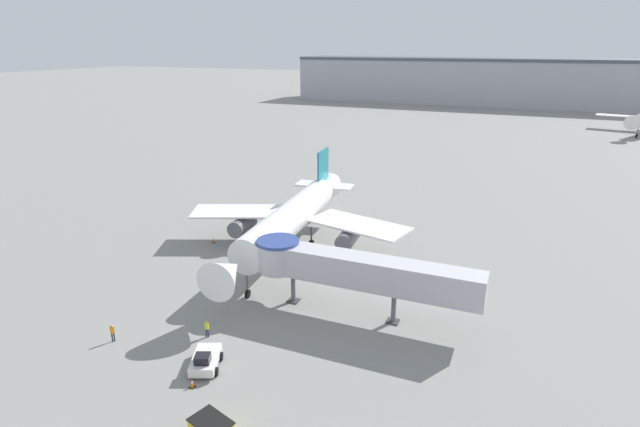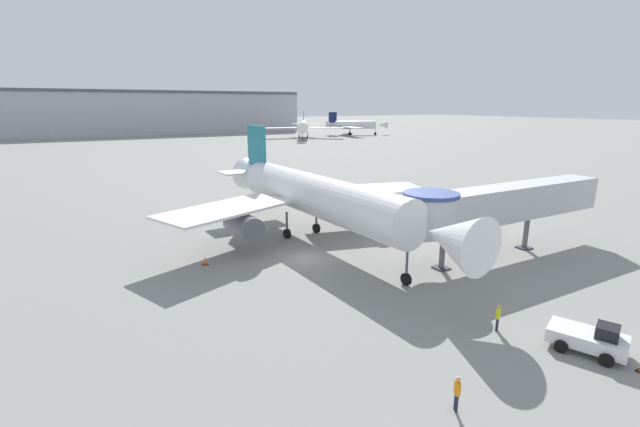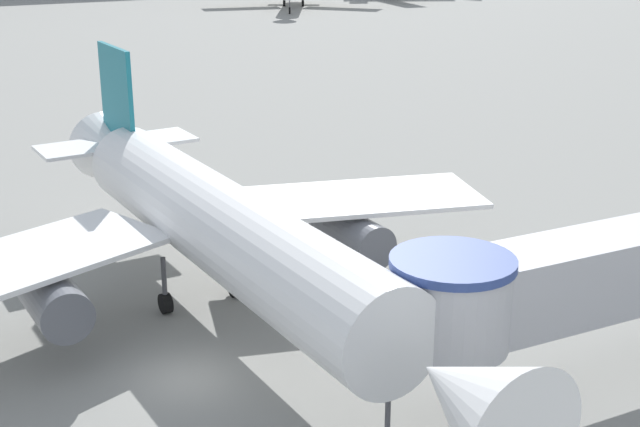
# 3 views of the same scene
# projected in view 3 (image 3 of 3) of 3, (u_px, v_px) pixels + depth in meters

# --- Properties ---
(ground_plane) EXTENTS (800.00, 800.00, 0.00)m
(ground_plane) POSITION_uv_depth(u_px,v_px,m) (188.00, 379.00, 33.51)
(ground_plane) COLOR gray
(main_airplane) EXTENTS (28.44, 33.33, 10.24)m
(main_airplane) POSITION_uv_depth(u_px,v_px,m) (219.00, 228.00, 36.58)
(main_airplane) COLOR white
(main_airplane) RESTS_ON ground_plane
(jet_bridge) EXTENTS (21.35, 4.10, 6.24)m
(jet_bridge) POSITION_uv_depth(u_px,v_px,m) (617.00, 268.00, 31.90)
(jet_bridge) COLOR #B7B7BC
(jet_bridge) RESTS_ON ground_plane
(traffic_cone_starboard_wing) EXTENTS (0.49, 0.49, 0.80)m
(traffic_cone_starboard_wing) POSITION_uv_depth(u_px,v_px,m) (467.00, 291.00, 40.26)
(traffic_cone_starboard_wing) COLOR black
(traffic_cone_starboard_wing) RESTS_ON ground_plane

